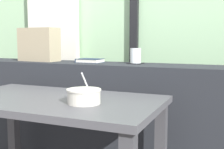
% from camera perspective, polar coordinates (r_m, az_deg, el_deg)
% --- Properties ---
extents(curtain_left_panel, '(0.56, 0.06, 2.50)m').
position_cam_1_polar(curtain_left_panel, '(3.06, -11.29, 10.84)').
color(curtain_left_panel, silver).
rests_on(curtain_left_panel, ground).
extents(window_divider_post, '(0.07, 0.05, 2.60)m').
position_cam_1_polar(window_divider_post, '(2.71, 4.28, 12.55)').
color(window_divider_post, black).
rests_on(window_divider_post, ground).
extents(dark_console_ledge, '(2.80, 0.34, 0.85)m').
position_cam_1_polar(dark_console_ledge, '(2.22, -1.61, -8.88)').
color(dark_console_ledge, '#23262B').
rests_on(dark_console_ledge, ground).
extents(breakfast_table, '(1.15, 0.65, 0.71)m').
position_cam_1_polar(breakfast_table, '(1.66, -10.99, -8.32)').
color(breakfast_table, '#414145').
rests_on(breakfast_table, ground).
extents(coaster_square, '(0.10, 0.10, 0.00)m').
position_cam_1_polar(coaster_square, '(2.10, 4.53, 2.13)').
color(coaster_square, black).
rests_on(coaster_square, dark_console_ledge).
extents(juice_glass, '(0.08, 0.08, 0.10)m').
position_cam_1_polar(juice_glass, '(2.10, 4.54, 3.48)').
color(juice_glass, white).
rests_on(juice_glass, coaster_square).
extents(closed_book, '(0.19, 0.14, 0.03)m').
position_cam_1_polar(closed_book, '(2.21, -4.25, 2.68)').
color(closed_book, '#1E2D47').
rests_on(closed_book, dark_console_ledge).
extents(throw_pillow, '(0.33, 0.16, 0.26)m').
position_cam_1_polar(throw_pillow, '(2.42, -13.81, 5.59)').
color(throw_pillow, tan).
rests_on(throw_pillow, dark_console_ledge).
extents(soup_bowl, '(0.17, 0.17, 0.16)m').
position_cam_1_polar(soup_bowl, '(1.48, -5.39, -4.17)').
color(soup_bowl, beige).
rests_on(soup_bowl, breakfast_table).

